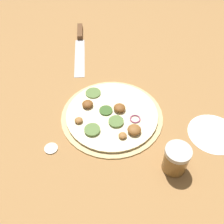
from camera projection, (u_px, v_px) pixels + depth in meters
ground_plane at (112, 116)px, 0.76m from camera, size 3.00×3.00×0.00m
pizza at (112, 115)px, 0.75m from camera, size 0.29×0.29×0.03m
knife at (80, 40)px, 1.02m from camera, size 0.32×0.11×0.02m
spice_jar at (176, 159)px, 0.62m from camera, size 0.06×0.06×0.07m
loose_cap at (51, 148)px, 0.68m from camera, size 0.04×0.04×0.01m
flour_patch at (213, 134)px, 0.72m from camera, size 0.14×0.14×0.00m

